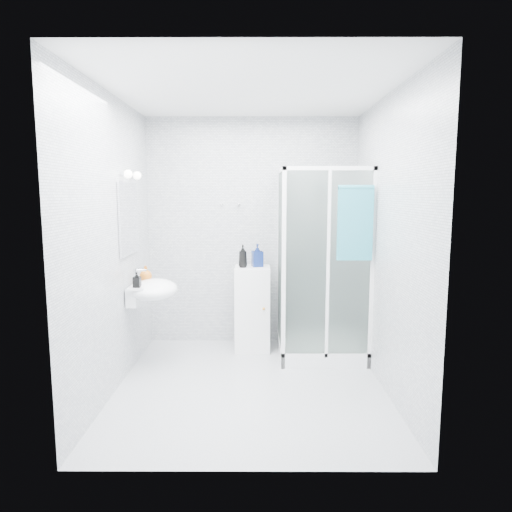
{
  "coord_description": "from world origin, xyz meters",
  "views": [
    {
      "loc": [
        0.07,
        -3.97,
        1.74
      ],
      "look_at": [
        0.05,
        0.35,
        1.15
      ],
      "focal_mm": 32.0,
      "sensor_mm": 36.0,
      "label": 1
    }
  ],
  "objects_px": {
    "shampoo_bottle_a": "(243,256)",
    "storage_cabinet": "(252,308)",
    "shampoo_bottle_b": "(257,255)",
    "soap_dispenser_orange": "(146,274)",
    "hand_towel": "(355,221)",
    "wall_basin": "(151,290)",
    "shower_enclosure": "(314,316)",
    "soap_dispenser_black": "(137,280)"
  },
  "relations": [
    {
      "from": "hand_towel",
      "to": "soap_dispenser_orange",
      "type": "height_order",
      "value": "hand_towel"
    },
    {
      "from": "soap_dispenser_orange",
      "to": "soap_dispenser_black",
      "type": "xyz_separation_m",
      "value": [
        -0.01,
        -0.3,
        -0.01
      ]
    },
    {
      "from": "shampoo_bottle_a",
      "to": "storage_cabinet",
      "type": "bearing_deg",
      "value": 13.78
    },
    {
      "from": "storage_cabinet",
      "to": "shampoo_bottle_a",
      "type": "xyz_separation_m",
      "value": [
        -0.1,
        -0.03,
        0.59
      ]
    },
    {
      "from": "shower_enclosure",
      "to": "soap_dispenser_orange",
      "type": "bearing_deg",
      "value": -173.15
    },
    {
      "from": "shampoo_bottle_a",
      "to": "shampoo_bottle_b",
      "type": "xyz_separation_m",
      "value": [
        0.16,
        0.06,
        0.0
      ]
    },
    {
      "from": "shampoo_bottle_b",
      "to": "shampoo_bottle_a",
      "type": "bearing_deg",
      "value": -159.84
    },
    {
      "from": "storage_cabinet",
      "to": "shampoo_bottle_a",
      "type": "bearing_deg",
      "value": -166.47
    },
    {
      "from": "shower_enclosure",
      "to": "shampoo_bottle_a",
      "type": "bearing_deg",
      "value": 164.5
    },
    {
      "from": "shampoo_bottle_b",
      "to": "storage_cabinet",
      "type": "bearing_deg",
      "value": -149.35
    },
    {
      "from": "hand_towel",
      "to": "soap_dispenser_black",
      "type": "distance_m",
      "value": 2.14
    },
    {
      "from": "shower_enclosure",
      "to": "shampoo_bottle_b",
      "type": "height_order",
      "value": "shower_enclosure"
    },
    {
      "from": "shampoo_bottle_b",
      "to": "soap_dispenser_orange",
      "type": "bearing_deg",
      "value": -156.99
    },
    {
      "from": "soap_dispenser_black",
      "to": "soap_dispenser_orange",
      "type": "bearing_deg",
      "value": 88.05
    },
    {
      "from": "hand_towel",
      "to": "shampoo_bottle_b",
      "type": "bearing_deg",
      "value": 144.14
    },
    {
      "from": "storage_cabinet",
      "to": "shampoo_bottle_b",
      "type": "xyz_separation_m",
      "value": [
        0.06,
        0.03,
        0.6
      ]
    },
    {
      "from": "hand_towel",
      "to": "shampoo_bottle_a",
      "type": "relative_size",
      "value": 2.87
    },
    {
      "from": "shampoo_bottle_a",
      "to": "hand_towel",
      "type": "bearing_deg",
      "value": -29.4
    },
    {
      "from": "wall_basin",
      "to": "soap_dispenser_orange",
      "type": "relative_size",
      "value": 3.52
    },
    {
      "from": "soap_dispenser_black",
      "to": "wall_basin",
      "type": "bearing_deg",
      "value": 64.81
    },
    {
      "from": "wall_basin",
      "to": "soap_dispenser_orange",
      "type": "height_order",
      "value": "soap_dispenser_orange"
    },
    {
      "from": "storage_cabinet",
      "to": "soap_dispenser_orange",
      "type": "bearing_deg",
      "value": -157.66
    },
    {
      "from": "shampoo_bottle_a",
      "to": "soap_dispenser_orange",
      "type": "bearing_deg",
      "value": -156.53
    },
    {
      "from": "storage_cabinet",
      "to": "shampoo_bottle_b",
      "type": "distance_m",
      "value": 0.6
    },
    {
      "from": "shower_enclosure",
      "to": "shampoo_bottle_a",
      "type": "relative_size",
      "value": 8.02
    },
    {
      "from": "shower_enclosure",
      "to": "storage_cabinet",
      "type": "relative_size",
      "value": 2.13
    },
    {
      "from": "shower_enclosure",
      "to": "shampoo_bottle_b",
      "type": "distance_m",
      "value": 0.91
    },
    {
      "from": "wall_basin",
      "to": "hand_towel",
      "type": "relative_size",
      "value": 0.78
    },
    {
      "from": "storage_cabinet",
      "to": "soap_dispenser_black",
      "type": "distance_m",
      "value": 1.39
    },
    {
      "from": "shampoo_bottle_b",
      "to": "shower_enclosure",
      "type": "bearing_deg",
      "value": -24.06
    },
    {
      "from": "shower_enclosure",
      "to": "soap_dispenser_orange",
      "type": "distance_m",
      "value": 1.82
    },
    {
      "from": "hand_towel",
      "to": "shampoo_bottle_a",
      "type": "distance_m",
      "value": 1.32
    },
    {
      "from": "shampoo_bottle_a",
      "to": "shower_enclosure",
      "type": "bearing_deg",
      "value": -15.5
    },
    {
      "from": "storage_cabinet",
      "to": "hand_towel",
      "type": "height_order",
      "value": "hand_towel"
    },
    {
      "from": "hand_towel",
      "to": "shampoo_bottle_b",
      "type": "xyz_separation_m",
      "value": [
        -0.93,
        0.67,
        -0.42
      ]
    },
    {
      "from": "hand_towel",
      "to": "soap_dispenser_orange",
      "type": "relative_size",
      "value": 4.49
    },
    {
      "from": "shower_enclosure",
      "to": "hand_towel",
      "type": "height_order",
      "value": "shower_enclosure"
    },
    {
      "from": "soap_dispenser_orange",
      "to": "soap_dispenser_black",
      "type": "height_order",
      "value": "soap_dispenser_orange"
    },
    {
      "from": "storage_cabinet",
      "to": "shampoo_bottle_a",
      "type": "height_order",
      "value": "shampoo_bottle_a"
    },
    {
      "from": "soap_dispenser_orange",
      "to": "shampoo_bottle_b",
      "type": "bearing_deg",
      "value": 23.01
    },
    {
      "from": "wall_basin",
      "to": "hand_towel",
      "type": "height_order",
      "value": "hand_towel"
    },
    {
      "from": "shampoo_bottle_a",
      "to": "soap_dispenser_black",
      "type": "bearing_deg",
      "value": -143.72
    }
  ]
}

